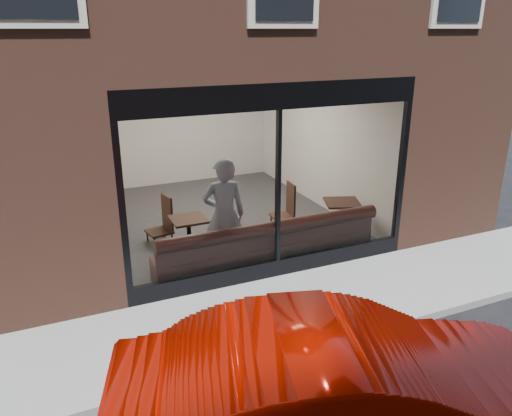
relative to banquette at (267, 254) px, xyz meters
name	(u,v)px	position (x,y,z in m)	size (l,w,h in m)	color
ground	(344,340)	(0.00, -2.45, -0.23)	(120.00, 120.00, 0.00)	black
sidewalk_near	(307,305)	(0.00, -1.45, -0.22)	(40.00, 2.00, 0.01)	gray
kerb_near	(346,339)	(0.00, -2.50, -0.17)	(40.00, 0.10, 0.12)	gray
host_building_pier_left	(20,136)	(-3.75, 5.55, 1.38)	(2.50, 12.00, 3.20)	brown
host_building_pier_right	(303,114)	(3.75, 5.55, 1.38)	(2.50, 12.00, 3.20)	brown
host_building_backfill	(151,108)	(0.00, 8.55, 1.38)	(5.00, 6.00, 3.20)	brown
cafe_floor	(218,218)	(0.00, 2.55, -0.21)	(6.00, 6.00, 0.00)	#2D2D30
cafe_ceiling	(214,69)	(0.00, 2.55, 2.97)	(6.00, 6.00, 0.00)	white
cafe_wall_back	(177,124)	(0.00, 5.54, 1.37)	(5.00, 5.00, 0.00)	silver
cafe_wall_left	(93,159)	(-2.49, 2.55, 1.37)	(6.00, 6.00, 0.00)	silver
cafe_wall_right	(318,137)	(2.49, 2.55, 1.37)	(6.00, 6.00, 0.00)	silver
storefront_kick	(277,267)	(0.00, -0.40, -0.08)	(5.00, 0.10, 0.30)	black
storefront_header	(279,96)	(0.00, -0.40, 2.77)	(5.00, 0.10, 0.40)	black
storefront_mullion	(278,188)	(0.00, -0.40, 1.32)	(0.06, 0.10, 2.50)	black
storefront_glass	(279,189)	(0.00, -0.43, 1.33)	(4.80, 4.80, 0.00)	white
banquette	(267,254)	(0.00, 0.00, 0.00)	(4.00, 0.55, 0.45)	#381914
person	(224,215)	(-0.70, 0.22, 0.76)	(0.72, 0.47, 1.98)	#A1B1D0
cafe_table_left	(188,219)	(-1.13, 0.90, 0.52)	(0.61, 0.61, 0.04)	black
cafe_table_right	(342,203)	(1.89, 0.55, 0.52)	(0.66, 0.66, 0.04)	black
cafe_chair_left	(159,232)	(-1.49, 1.74, 0.01)	(0.45, 0.45, 0.04)	black
cafe_chair_right	(282,216)	(1.07, 1.53, 0.01)	(0.44, 0.44, 0.04)	black
wall_poster	(99,171)	(-2.45, 2.03, 1.28)	(0.02, 0.59, 0.78)	white
parked_car	(349,399)	(-1.10, -4.13, 0.50)	(1.54, 4.43, 1.46)	#980B00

